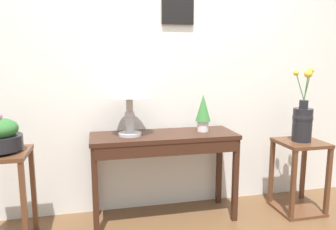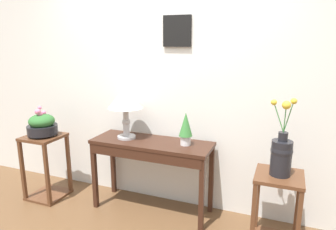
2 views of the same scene
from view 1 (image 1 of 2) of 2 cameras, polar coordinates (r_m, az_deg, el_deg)
name	(u,v)px [view 1 (image 1 of 2)]	position (r m, az deg, el deg)	size (l,w,h in m)	color
back_wall_with_art	(160,58)	(2.95, -1.42, 10.13)	(9.00, 0.13, 2.80)	silver
console_table	(165,147)	(2.71, -0.63, -5.68)	(1.23, 0.43, 0.77)	#381E14
table_lamp	(129,87)	(2.60, -6.97, 4.94)	(0.36, 0.36, 0.53)	#B7B7BC
potted_plant_on_console	(203,111)	(2.79, 6.30, 0.67)	(0.13, 0.13, 0.32)	silver
pedestal_stand_left	(4,201)	(2.68, -27.32, -13.51)	(0.39, 0.39, 0.74)	#56331E
pedestal_stand_right	(299,176)	(3.21, 22.33, -10.11)	(0.39, 0.39, 0.66)	#56331E
flower_vase_tall_right	(303,120)	(3.07, 22.95, -0.78)	(0.20, 0.18, 0.65)	black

